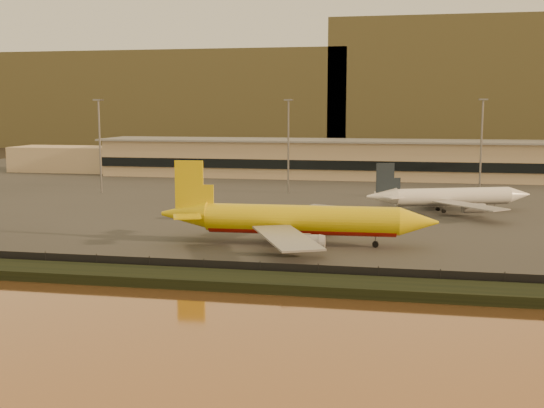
{
  "coord_description": "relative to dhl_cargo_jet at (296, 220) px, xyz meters",
  "views": [
    {
      "loc": [
        21.05,
        -101.96,
        23.37
      ],
      "look_at": [
        -1.22,
        12.0,
        6.9
      ],
      "focal_mm": 45.0,
      "sensor_mm": 36.0,
      "label": 1
    }
  ],
  "objects": [
    {
      "name": "apron_light_masts",
      "position": [
        11.74,
        64.44,
        11.27
      ],
      "size": [
        152.2,
        12.2,
        25.4
      ],
      "color": "slate",
      "rests_on": "tarmac"
    },
    {
      "name": "ground",
      "position": [
        -3.26,
        -10.56,
        -4.43
      ],
      "size": [
        900.0,
        900.0,
        0.0
      ],
      "primitive_type": "plane",
      "color": "black",
      "rests_on": "ground"
    },
    {
      "name": "tarmac",
      "position": [
        -3.26,
        84.44,
        -4.33
      ],
      "size": [
        320.0,
        220.0,
        0.2
      ],
      "primitive_type": "cube",
      "color": "#2D2D2D",
      "rests_on": "ground"
    },
    {
      "name": "gse_vehicle_white",
      "position": [
        -26.39,
        22.41,
        -3.36
      ],
      "size": [
        4.25,
        3.01,
        1.75
      ],
      "primitive_type": "cube",
      "rotation": [
        0.0,
        0.0,
        0.36
      ],
      "color": "silver",
      "rests_on": "tarmac"
    },
    {
      "name": "gse_vehicle_yellow",
      "position": [
        10.58,
        14.52,
        -3.28
      ],
      "size": [
        4.32,
        2.16,
        1.89
      ],
      "primitive_type": "cube",
      "rotation": [
        0.0,
        0.0,
        -0.07
      ],
      "color": "#DABD0B",
      "rests_on": "tarmac"
    },
    {
      "name": "terminal_building",
      "position": [
        -17.78,
        114.99,
        1.82
      ],
      "size": [
        202.0,
        25.0,
        12.6
      ],
      "color": "#C7AB8A",
      "rests_on": "tarmac"
    },
    {
      "name": "white_narrowbody_jet",
      "position": [
        27.93,
        43.42,
        -0.91
      ],
      "size": [
        37.41,
        35.41,
        11.12
      ],
      "rotation": [
        0.0,
        0.0,
        0.36
      ],
      "color": "silver",
      "rests_on": "tarmac"
    },
    {
      "name": "distant_hills",
      "position": [
        -24.0,
        329.44,
        26.96
      ],
      "size": [
        470.0,
        160.0,
        70.0
      ],
      "color": "brown",
      "rests_on": "ground"
    },
    {
      "name": "embankment",
      "position": [
        -3.26,
        -27.56,
        -3.73
      ],
      "size": [
        320.0,
        7.0,
        1.4
      ],
      "primitive_type": "cube",
      "color": "black",
      "rests_on": "ground"
    },
    {
      "name": "perimeter_fence",
      "position": [
        -3.26,
        -23.56,
        -3.13
      ],
      "size": [
        300.0,
        0.05,
        2.2
      ],
      "primitive_type": "cube",
      "color": "black",
      "rests_on": "tarmac"
    },
    {
      "name": "dhl_cargo_jet",
      "position": [
        0.0,
        0.0,
        0.0
      ],
      "size": [
        47.36,
        46.44,
        14.17
      ],
      "rotation": [
        0.0,
        0.0,
        0.04
      ],
      "color": "#DABD0B",
      "rests_on": "tarmac"
    }
  ]
}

